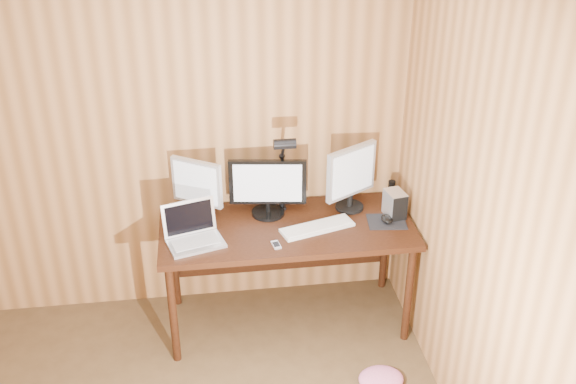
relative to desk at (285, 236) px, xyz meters
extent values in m
plane|color=silver|center=(-0.93, -1.70, 1.87)|extent=(4.00, 4.00, 0.00)
plane|color=#A46B3B|center=(-0.93, 0.30, 0.62)|extent=(4.00, 0.00, 4.00)
plane|color=#A46B3B|center=(0.82, -1.70, 0.62)|extent=(0.00, 4.00, 4.00)
cube|color=black|center=(0.00, -0.07, 0.10)|extent=(1.60, 0.70, 0.04)
cube|color=black|center=(0.00, 0.25, -0.17)|extent=(1.48, 0.02, 0.51)
cylinder|color=black|center=(-0.74, -0.36, -0.27)|extent=(0.05, 0.05, 0.71)
cylinder|color=black|center=(-0.74, 0.22, -0.27)|extent=(0.05, 0.05, 0.71)
cylinder|color=black|center=(0.74, -0.36, -0.27)|extent=(0.05, 0.05, 0.71)
cylinder|color=black|center=(0.74, 0.22, -0.27)|extent=(0.05, 0.05, 0.71)
cylinder|color=black|center=(-0.10, 0.09, 0.13)|extent=(0.21, 0.21, 0.02)
cylinder|color=black|center=(-0.10, 0.09, 0.17)|extent=(0.03, 0.03, 0.06)
cube|color=black|center=(-0.10, 0.09, 0.36)|extent=(0.49, 0.10, 0.30)
cube|color=silver|center=(-0.10, 0.07, 0.36)|extent=(0.43, 0.06, 0.26)
cylinder|color=black|center=(-0.55, 0.13, 0.13)|extent=(0.17, 0.17, 0.02)
cylinder|color=black|center=(-0.55, 0.13, 0.18)|extent=(0.03, 0.03, 0.07)
cube|color=#BAB9BE|center=(-0.55, 0.13, 0.37)|extent=(0.31, 0.21, 0.30)
cube|color=silver|center=(-0.56, 0.11, 0.37)|extent=(0.26, 0.17, 0.26)
cylinder|color=black|center=(0.44, 0.10, 0.13)|extent=(0.18, 0.18, 0.02)
cylinder|color=black|center=(0.44, 0.10, 0.18)|extent=(0.04, 0.04, 0.08)
cube|color=#BAB9BE|center=(0.44, 0.10, 0.39)|extent=(0.35, 0.23, 0.34)
cube|color=silver|center=(0.45, 0.08, 0.39)|extent=(0.30, 0.18, 0.29)
cube|color=silver|center=(-0.57, -0.21, 0.13)|extent=(0.38, 0.31, 0.02)
cube|color=silver|center=(-0.61, -0.10, 0.25)|extent=(0.33, 0.14, 0.22)
cube|color=black|center=(-0.61, -0.10, 0.25)|extent=(0.29, 0.11, 0.18)
cube|color=#B2B2B7|center=(-0.57, -0.21, 0.14)|extent=(0.31, 0.21, 0.00)
cube|color=silver|center=(0.18, -0.13, 0.13)|extent=(0.49, 0.27, 0.02)
cube|color=white|center=(0.18, -0.13, 0.14)|extent=(0.45, 0.23, 0.00)
cube|color=black|center=(0.64, -0.11, 0.12)|extent=(0.26, 0.22, 0.00)
ellipsoid|color=black|center=(0.64, -0.11, 0.14)|extent=(0.10, 0.13, 0.04)
cube|color=silver|center=(0.70, -0.04, 0.21)|extent=(0.13, 0.17, 0.17)
cube|color=black|center=(0.72, -0.11, 0.21)|extent=(0.10, 0.02, 0.17)
cube|color=silver|center=(-0.10, -0.29, 0.13)|extent=(0.06, 0.09, 0.01)
cube|color=black|center=(-0.10, -0.29, 0.13)|extent=(0.04, 0.06, 0.00)
cylinder|color=black|center=(0.76, 0.22, 0.18)|extent=(0.05, 0.05, 0.11)
cube|color=black|center=(0.00, 0.15, 0.11)|extent=(0.05, 0.05, 0.05)
cylinder|color=black|center=(0.00, 0.15, 0.31)|extent=(0.03, 0.03, 0.38)
sphere|color=black|center=(0.00, 0.15, 0.50)|extent=(0.04, 0.04, 0.04)
cylinder|color=black|center=(0.00, 0.09, 0.58)|extent=(0.02, 0.13, 0.16)
cylinder|color=black|center=(0.00, 0.02, 0.65)|extent=(0.14, 0.06, 0.06)
camera|label=1|loc=(-0.48, -3.67, 2.33)|focal=42.00mm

